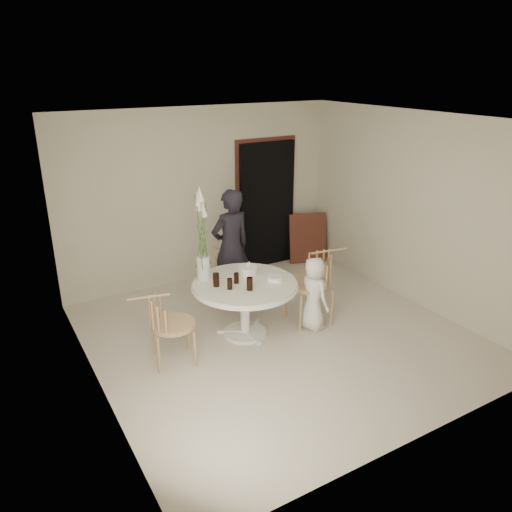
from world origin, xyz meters
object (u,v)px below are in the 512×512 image
chair_right (319,275)px  chair_left (161,319)px  table (245,291)px  boy (314,294)px  chair_far (227,269)px  birthday_cake (248,271)px  girl (231,247)px  flower_vase (202,241)px

chair_right → chair_left: bearing=-81.8°
table → boy: 0.91m
chair_left → chair_far: bearing=-39.7°
chair_far → birthday_cake: size_ratio=3.22×
chair_right → chair_left: 2.20m
table → chair_right: size_ratio=1.34×
girl → flower_vase: 1.00m
table → chair_far: bearing=76.4°
table → birthday_cake: bearing=51.7°
girl → chair_far: bearing=-23.7°
chair_left → flower_vase: size_ratio=0.73×
chair_far → chair_left: chair_left is taller
girl → boy: size_ratio=1.71×
chair_right → chair_left: (-2.20, 0.03, -0.07)m
chair_left → girl: 1.80m
chair_right → girl: (-0.76, 1.07, 0.20)m
chair_right → girl: 1.33m
girl → chair_right: bearing=119.3°
table → girl: size_ratio=0.79×
table → girl: girl is taller
chair_far → birthday_cake: birthday_cake is taller
chair_far → boy: (0.61, -1.27, -0.02)m
girl → boy: girl is taller
table → birthday_cake: birthday_cake is taller
chair_left → boy: (1.99, -0.20, -0.08)m
chair_far → birthday_cake: bearing=-108.1°
table → birthday_cake: 0.29m
girl → boy: (0.55, -1.25, -0.35)m
chair_far → boy: bearing=-75.8°
table → chair_far: (0.23, 0.97, -0.11)m
chair_right → birthday_cake: chair_right is taller
girl → flower_vase: size_ratio=1.39×
chair_far → boy: 1.41m
chair_left → boy: size_ratio=0.90×
chair_left → chair_right: bearing=-78.2°
chair_right → chair_left: size_ratio=1.12×
chair_left → flower_vase: flower_vase is taller
chair_far → flower_vase: flower_vase is taller
chair_far → chair_right: (0.82, -1.09, 0.13)m
girl → birthday_cake: girl is taller
chair_right → birthday_cake: (-0.91, 0.31, 0.15)m
chair_far → flower_vase: bearing=-147.4°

